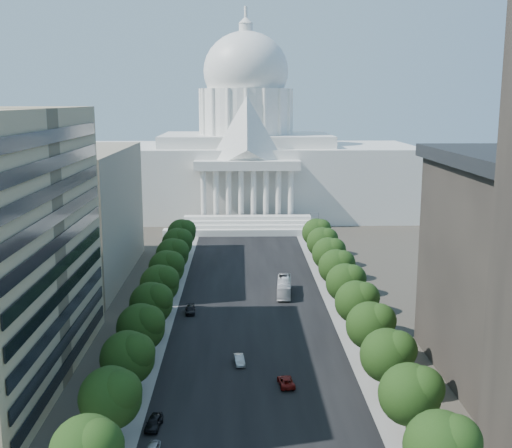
{
  "coord_description": "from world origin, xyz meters",
  "views": [
    {
      "loc": [
        -2.41,
        -47.56,
        41.15
      ],
      "look_at": [
        0.67,
        72.15,
        17.88
      ],
      "focal_mm": 45.0,
      "sensor_mm": 36.0,
      "label": 1
    }
  ],
  "objects": [
    {
      "name": "tree_r_a",
      "position": [
        18.34,
        11.81,
        6.45
      ],
      "size": [
        7.79,
        7.6,
        9.97
      ],
      "color": "#33261C",
      "rests_on": "ground"
    },
    {
      "name": "tree_r_d",
      "position": [
        18.34,
        47.81,
        6.45
      ],
      "size": [
        7.79,
        7.6,
        9.97
      ],
      "color": "#33261C",
      "rests_on": "ground"
    },
    {
      "name": "car_silver",
      "position": [
        -2.62,
        47.86,
        0.69
      ],
      "size": [
        1.98,
        4.33,
        1.38
      ],
      "primitive_type": "imported",
      "rotation": [
        0.0,
        0.0,
        0.13
      ],
      "color": "#989B9F",
      "rests_on": "ground"
    },
    {
      "name": "tree_r_h",
      "position": [
        18.34,
        95.81,
        6.45
      ],
      "size": [
        7.79,
        7.6,
        9.97
      ],
      "color": "#33261C",
      "rests_on": "ground"
    },
    {
      "name": "tree_l_f",
      "position": [
        -17.66,
        71.81,
        6.45
      ],
      "size": [
        7.79,
        7.6,
        9.97
      ],
      "color": "#33261C",
      "rests_on": "ground"
    },
    {
      "name": "office_block_left_far",
      "position": [
        -48.0,
        100.0,
        15.0
      ],
      "size": [
        38.0,
        52.0,
        30.0
      ],
      "primitive_type": "cube",
      "color": "gray",
      "rests_on": "ground"
    },
    {
      "name": "tree_l_g",
      "position": [
        -17.66,
        83.81,
        6.45
      ],
      "size": [
        7.79,
        7.6,
        9.97
      ],
      "color": "#33261C",
      "rests_on": "ground"
    },
    {
      "name": "tree_l_c",
      "position": [
        -17.66,
        35.81,
        6.45
      ],
      "size": [
        7.79,
        7.6,
        9.97
      ],
      "color": "#33261C",
      "rests_on": "ground"
    },
    {
      "name": "capitol",
      "position": [
        0.0,
        184.89,
        20.01
      ],
      "size": [
        120.0,
        56.0,
        73.0
      ],
      "color": "white",
      "rests_on": "ground"
    },
    {
      "name": "car_red",
      "position": [
        4.21,
        39.83,
        0.64
      ],
      "size": [
        2.64,
        4.81,
        1.28
      ],
      "primitive_type": "imported",
      "rotation": [
        0.0,
        0.0,
        3.26
      ],
      "color": "#680F0B",
      "rests_on": "ground"
    },
    {
      "name": "tree_r_c",
      "position": [
        18.34,
        35.81,
        6.45
      ],
      "size": [
        7.79,
        7.6,
        9.97
      ],
      "color": "#33261C",
      "rests_on": "ground"
    },
    {
      "name": "tree_r_i",
      "position": [
        18.34,
        107.81,
        6.45
      ],
      "size": [
        7.79,
        7.6,
        9.97
      ],
      "color": "#33261C",
      "rests_on": "ground"
    },
    {
      "name": "tree_r_g",
      "position": [
        18.34,
        83.81,
        6.45
      ],
      "size": [
        7.79,
        7.6,
        9.97
      ],
      "color": "#33261C",
      "rests_on": "ground"
    },
    {
      "name": "sidewalk_right",
      "position": [
        19.0,
        90.0,
        0.0
      ],
      "size": [
        8.0,
        260.0,
        0.02
      ],
      "primitive_type": "cube",
      "color": "gray",
      "rests_on": "ground"
    },
    {
      "name": "tree_r_b",
      "position": [
        18.34,
        23.81,
        6.45
      ],
      "size": [
        7.79,
        7.6,
        9.97
      ],
      "color": "#33261C",
      "rests_on": "ground"
    },
    {
      "name": "road_asphalt",
      "position": [
        0.0,
        90.0,
        0.0
      ],
      "size": [
        30.0,
        260.0,
        0.01
      ],
      "primitive_type": "cube",
      "color": "black",
      "rests_on": "ground"
    },
    {
      "name": "tree_l_b",
      "position": [
        -17.66,
        23.81,
        6.45
      ],
      "size": [
        7.79,
        7.6,
        9.97
      ],
      "color": "#33261C",
      "rests_on": "ground"
    },
    {
      "name": "tree_l_h",
      "position": [
        -17.66,
        95.81,
        6.45
      ],
      "size": [
        7.79,
        7.6,
        9.97
      ],
      "color": "#33261C",
      "rests_on": "ground"
    },
    {
      "name": "tree_l_d",
      "position": [
        -17.66,
        47.81,
        6.45
      ],
      "size": [
        7.79,
        7.6,
        9.97
      ],
      "color": "#33261C",
      "rests_on": "ground"
    },
    {
      "name": "tree_r_f",
      "position": [
        18.34,
        71.81,
        6.45
      ],
      "size": [
        7.79,
        7.6,
        9.97
      ],
      "color": "#33261C",
      "rests_on": "ground"
    },
    {
      "name": "city_bus",
      "position": [
        7.03,
        84.52,
        1.68
      ],
      "size": [
        3.81,
        12.27,
        3.36
      ],
      "primitive_type": "imported",
      "rotation": [
        0.0,
        0.0,
        -0.08
      ],
      "color": "silver",
      "rests_on": "ground"
    },
    {
      "name": "tree_l_j",
      "position": [
        -17.66,
        119.81,
        6.45
      ],
      "size": [
        7.79,
        7.6,
        9.97
      ],
      "color": "#33261C",
      "rests_on": "ground"
    },
    {
      "name": "tree_l_e",
      "position": [
        -17.66,
        59.81,
        6.45
      ],
      "size": [
        7.79,
        7.6,
        9.97
      ],
      "color": "#33261C",
      "rests_on": "ground"
    },
    {
      "name": "tree_r_j",
      "position": [
        18.34,
        119.81,
        6.45
      ],
      "size": [
        7.79,
        7.6,
        9.97
      ],
      "color": "#33261C",
      "rests_on": "ground"
    },
    {
      "name": "sidewalk_left",
      "position": [
        -19.0,
        90.0,
        0.0
      ],
      "size": [
        8.0,
        260.0,
        0.02
      ],
      "primitive_type": "cube",
      "color": "gray",
      "rests_on": "ground"
    },
    {
      "name": "streetlight_c",
      "position": [
        19.9,
        60.0,
        5.82
      ],
      "size": [
        2.61,
        0.44,
        9.0
      ],
      "color": "gray",
      "rests_on": "ground"
    },
    {
      "name": "streetlight_e",
      "position": [
        19.9,
        110.0,
        5.82
      ],
      "size": [
        2.61,
        0.44,
        9.0
      ],
      "color": "gray",
      "rests_on": "ground"
    },
    {
      "name": "tree_l_i",
      "position": [
        -17.66,
        107.81,
        6.45
      ],
      "size": [
        7.79,
        7.6,
        9.97
      ],
      "color": "#33261C",
      "rests_on": "ground"
    },
    {
      "name": "car_dark_a",
      "position": [
        -13.5,
        28.01,
        0.75
      ],
      "size": [
        2.23,
        4.56,
        1.5
      ],
      "primitive_type": "imported",
      "rotation": [
        0.0,
        0.0,
        -0.11
      ],
      "color": "black",
      "rests_on": "ground"
    },
    {
      "name": "tree_r_e",
      "position": [
        18.34,
        59.81,
        6.45
      ],
      "size": [
        7.79,
        7.6,
        9.97
      ],
      "color": "#33261C",
      "rests_on": "ground"
    },
    {
      "name": "streetlight_f",
      "position": [
        19.9,
        135.0,
        5.82
      ],
      "size": [
        2.61,
        0.44,
        9.0
      ],
      "color": "gray",
      "rests_on": "ground"
    },
    {
      "name": "car_dark_b",
      "position": [
        -12.2,
        72.65,
        0.67
      ],
      "size": [
        2.14,
        4.73,
        1.35
      ],
      "primitive_type": "imported",
      "rotation": [
        0.0,
        0.0,
        0.06
      ],
      "color": "black",
      "rests_on": "ground"
    },
    {
      "name": "streetlight_d",
      "position": [
        19.9,
        85.0,
        5.82
      ],
      "size": [
        2.61,
        0.44,
        9.0
      ],
      "color": "gray",
      "rests_on": "ground"
    },
    {
      "name": "streetlight_b",
      "position": [
        19.9,
        35.0,
        5.82
      ],
      "size": [
        2.61,
        0.44,
        9.0
      ],
      "color": "gray",
      "rests_on": "ground"
    }
  ]
}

